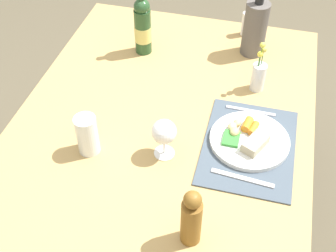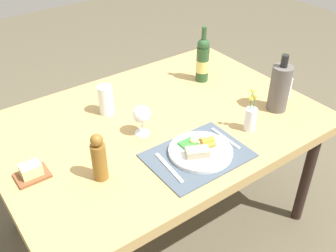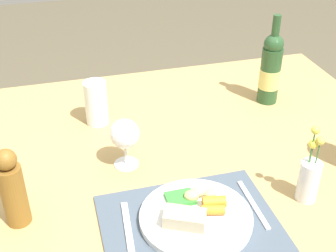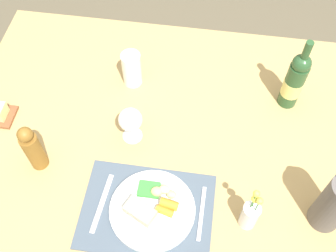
{
  "view_description": "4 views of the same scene",
  "coord_description": "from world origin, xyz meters",
  "px_view_note": "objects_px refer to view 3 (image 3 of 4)",
  "views": [
    {
      "loc": [
        -1.07,
        -0.3,
        1.83
      ],
      "look_at": [
        -0.02,
        -0.03,
        0.75
      ],
      "focal_mm": 46.99,
      "sensor_mm": 36.0,
      "label": 1
    },
    {
      "loc": [
        -0.88,
        -1.29,
        1.77
      ],
      "look_at": [
        -0.01,
        -0.1,
        0.74
      ],
      "focal_mm": 41.9,
      "sensor_mm": 36.0,
      "label": 2
    },
    {
      "loc": [
        -0.28,
        -1.08,
        1.5
      ],
      "look_at": [
        0.02,
        0.02,
        0.78
      ],
      "focal_mm": 48.64,
      "sensor_mm": 36.0,
      "label": 3
    },
    {
      "loc": [
        0.12,
        -0.78,
        1.94
      ],
      "look_at": [
        0.01,
        -0.02,
        0.76
      ],
      "focal_mm": 42.91,
      "sensor_mm": 36.0,
      "label": 4
    }
  ],
  "objects_px": {
    "dinner_plate": "(195,215)",
    "wine_glass": "(125,135)",
    "knife": "(253,204)",
    "water_tumbler": "(96,105)",
    "fork": "(128,232)",
    "wine_bottle": "(271,69)",
    "dining_table": "(163,165)",
    "pepper_mill": "(13,189)",
    "flower_vase": "(309,178)"
  },
  "relations": [
    {
      "from": "dining_table",
      "to": "water_tumbler",
      "type": "xyz_separation_m",
      "value": [
        -0.17,
        0.2,
        0.12
      ]
    },
    {
      "from": "dining_table",
      "to": "dinner_plate",
      "type": "distance_m",
      "value": 0.32
    },
    {
      "from": "knife",
      "to": "pepper_mill",
      "type": "height_order",
      "value": "pepper_mill"
    },
    {
      "from": "dining_table",
      "to": "flower_vase",
      "type": "height_order",
      "value": "flower_vase"
    },
    {
      "from": "fork",
      "to": "wine_bottle",
      "type": "xyz_separation_m",
      "value": [
        0.6,
        0.51,
        0.11
      ]
    },
    {
      "from": "dinner_plate",
      "to": "pepper_mill",
      "type": "relative_size",
      "value": 1.31
    },
    {
      "from": "fork",
      "to": "water_tumbler",
      "type": "bearing_deg",
      "value": 94.76
    },
    {
      "from": "dinner_plate",
      "to": "pepper_mill",
      "type": "bearing_deg",
      "value": 164.38
    },
    {
      "from": "dinner_plate",
      "to": "fork",
      "type": "bearing_deg",
      "value": -179.48
    },
    {
      "from": "fork",
      "to": "pepper_mill",
      "type": "height_order",
      "value": "pepper_mill"
    },
    {
      "from": "wine_bottle",
      "to": "flower_vase",
      "type": "distance_m",
      "value": 0.52
    },
    {
      "from": "wine_glass",
      "to": "fork",
      "type": "bearing_deg",
      "value": -99.81
    },
    {
      "from": "fork",
      "to": "flower_vase",
      "type": "relative_size",
      "value": 0.94
    },
    {
      "from": "pepper_mill",
      "to": "flower_vase",
      "type": "xyz_separation_m",
      "value": [
        0.71,
        -0.11,
        -0.03
      ]
    },
    {
      "from": "wine_bottle",
      "to": "pepper_mill",
      "type": "relative_size",
      "value": 1.49
    },
    {
      "from": "dining_table",
      "to": "knife",
      "type": "bearing_deg",
      "value": -62.72
    },
    {
      "from": "knife",
      "to": "wine_bottle",
      "type": "distance_m",
      "value": 0.58
    },
    {
      "from": "dining_table",
      "to": "fork",
      "type": "distance_m",
      "value": 0.36
    },
    {
      "from": "wine_bottle",
      "to": "wine_glass",
      "type": "xyz_separation_m",
      "value": [
        -0.55,
        -0.24,
        -0.02
      ]
    },
    {
      "from": "water_tumbler",
      "to": "wine_glass",
      "type": "height_order",
      "value": "same"
    },
    {
      "from": "wine_glass",
      "to": "knife",
      "type": "bearing_deg",
      "value": -43.15
    },
    {
      "from": "pepper_mill",
      "to": "water_tumbler",
      "type": "bearing_deg",
      "value": 58.63
    },
    {
      "from": "pepper_mill",
      "to": "wine_glass",
      "type": "distance_m",
      "value": 0.33
    },
    {
      "from": "dining_table",
      "to": "water_tumbler",
      "type": "height_order",
      "value": "water_tumbler"
    },
    {
      "from": "dinner_plate",
      "to": "knife",
      "type": "height_order",
      "value": "dinner_plate"
    },
    {
      "from": "pepper_mill",
      "to": "flower_vase",
      "type": "height_order",
      "value": "flower_vase"
    },
    {
      "from": "knife",
      "to": "wine_bottle",
      "type": "bearing_deg",
      "value": 61.59
    },
    {
      "from": "fork",
      "to": "knife",
      "type": "distance_m",
      "value": 0.32
    },
    {
      "from": "dinner_plate",
      "to": "flower_vase",
      "type": "height_order",
      "value": "flower_vase"
    },
    {
      "from": "fork",
      "to": "water_tumbler",
      "type": "relative_size",
      "value": 1.4
    },
    {
      "from": "knife",
      "to": "dinner_plate",
      "type": "bearing_deg",
      "value": -175.31
    },
    {
      "from": "wine_bottle",
      "to": "dining_table",
      "type": "bearing_deg",
      "value": -156.06
    },
    {
      "from": "dinner_plate",
      "to": "wine_glass",
      "type": "relative_size",
      "value": 1.87
    },
    {
      "from": "dining_table",
      "to": "pepper_mill",
      "type": "distance_m",
      "value": 0.48
    },
    {
      "from": "dinner_plate",
      "to": "wine_glass",
      "type": "height_order",
      "value": "wine_glass"
    },
    {
      "from": "dining_table",
      "to": "wine_bottle",
      "type": "distance_m",
      "value": 0.51
    },
    {
      "from": "dinner_plate",
      "to": "fork",
      "type": "relative_size",
      "value": 1.34
    },
    {
      "from": "dining_table",
      "to": "fork",
      "type": "relative_size",
      "value": 7.46
    },
    {
      "from": "water_tumbler",
      "to": "dinner_plate",
      "type": "bearing_deg",
      "value": -72.41
    },
    {
      "from": "dining_table",
      "to": "wine_glass",
      "type": "xyz_separation_m",
      "value": [
        -0.12,
        -0.05,
        0.16
      ]
    },
    {
      "from": "fork",
      "to": "wine_bottle",
      "type": "bearing_deg",
      "value": 45.11
    },
    {
      "from": "knife",
      "to": "water_tumbler",
      "type": "xyz_separation_m",
      "value": [
        -0.32,
        0.51,
        0.06
      ]
    },
    {
      "from": "knife",
      "to": "flower_vase",
      "type": "xyz_separation_m",
      "value": [
        0.14,
        -0.0,
        0.06
      ]
    },
    {
      "from": "dinner_plate",
      "to": "wine_glass",
      "type": "xyz_separation_m",
      "value": [
        -0.12,
        0.27,
        0.08
      ]
    },
    {
      "from": "flower_vase",
      "to": "wine_glass",
      "type": "xyz_separation_m",
      "value": [
        -0.42,
        0.26,
        0.03
      ]
    },
    {
      "from": "dinner_plate",
      "to": "wine_bottle",
      "type": "xyz_separation_m",
      "value": [
        0.43,
        0.51,
        0.1
      ]
    },
    {
      "from": "wine_bottle",
      "to": "water_tumbler",
      "type": "xyz_separation_m",
      "value": [
        -0.6,
        0.01,
        -0.06
      ]
    },
    {
      "from": "dining_table",
      "to": "wine_glass",
      "type": "relative_size",
      "value": 10.42
    },
    {
      "from": "fork",
      "to": "wine_glass",
      "type": "relative_size",
      "value": 1.4
    },
    {
      "from": "dining_table",
      "to": "wine_glass",
      "type": "bearing_deg",
      "value": -159.03
    }
  ]
}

